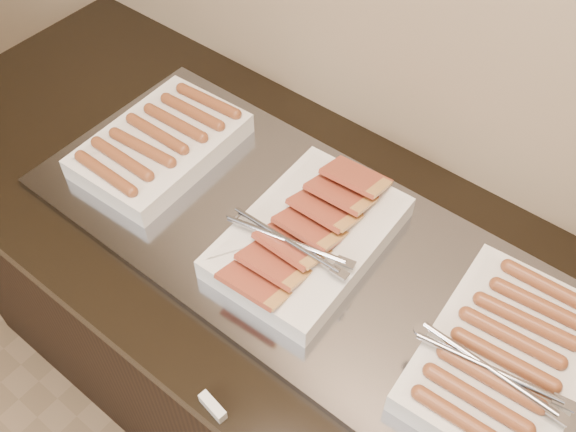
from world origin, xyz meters
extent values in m
cube|color=black|center=(0.00, 2.13, 0.43)|extent=(2.00, 0.70, 0.86)
cube|color=black|center=(0.00, 2.13, 0.88)|extent=(2.06, 0.76, 0.04)
cube|color=gray|center=(0.01, 2.13, 0.91)|extent=(1.20, 0.50, 0.02)
cube|color=silver|center=(-0.41, 2.13, 0.95)|extent=(0.25, 0.37, 0.05)
cylinder|color=brown|center=(-0.41, 1.98, 0.98)|extent=(0.16, 0.03, 0.03)
cylinder|color=brown|center=(-0.42, 2.03, 0.98)|extent=(0.16, 0.03, 0.03)
cylinder|color=brown|center=(-0.41, 2.08, 0.98)|extent=(0.16, 0.04, 0.03)
cylinder|color=brown|center=(-0.41, 2.13, 0.98)|extent=(0.16, 0.03, 0.03)
cylinder|color=brown|center=(-0.41, 2.18, 0.98)|extent=(0.16, 0.03, 0.03)
cylinder|color=brown|center=(-0.40, 2.23, 0.98)|extent=(0.16, 0.03, 0.03)
cylinder|color=brown|center=(-0.40, 2.28, 0.98)|extent=(0.16, 0.04, 0.03)
cube|color=silver|center=(0.00, 2.13, 0.95)|extent=(0.27, 0.39, 0.05)
cube|color=#A74636|center=(0.00, 1.98, 0.97)|extent=(0.13, 0.09, 0.04)
cube|color=#A74636|center=(0.00, 2.03, 0.97)|extent=(0.13, 0.09, 0.04)
cube|color=#A74636|center=(0.00, 2.08, 0.98)|extent=(0.13, 0.09, 0.04)
cube|color=#A74636|center=(0.00, 2.13, 0.98)|extent=(0.13, 0.09, 0.04)
cube|color=#A74636|center=(0.00, 2.18, 0.98)|extent=(0.13, 0.09, 0.04)
cube|color=#A74636|center=(0.00, 2.23, 0.99)|extent=(0.13, 0.09, 0.04)
cube|color=#A74636|center=(0.00, 2.28, 0.99)|extent=(0.13, 0.10, 0.04)
cube|color=silver|center=(0.41, 2.13, 0.95)|extent=(0.27, 0.38, 0.05)
cylinder|color=brown|center=(0.42, 1.98, 0.98)|extent=(0.17, 0.03, 0.03)
cylinder|color=brown|center=(0.41, 2.02, 0.98)|extent=(0.17, 0.03, 0.03)
cylinder|color=brown|center=(0.42, 2.06, 0.98)|extent=(0.17, 0.04, 0.03)
cylinder|color=brown|center=(0.42, 2.11, 0.98)|extent=(0.17, 0.04, 0.03)
cylinder|color=brown|center=(0.41, 2.15, 0.98)|extent=(0.17, 0.04, 0.03)
cylinder|color=brown|center=(0.41, 2.20, 0.98)|extent=(0.17, 0.04, 0.03)
cylinder|color=brown|center=(0.42, 2.24, 0.98)|extent=(0.17, 0.04, 0.03)
cylinder|color=brown|center=(0.42, 2.28, 0.98)|extent=(0.17, 0.03, 0.03)
cube|color=silver|center=(0.08, 1.77, 0.91)|extent=(0.06, 0.02, 0.02)
camera|label=1|loc=(0.44, 1.51, 1.93)|focal=40.00mm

